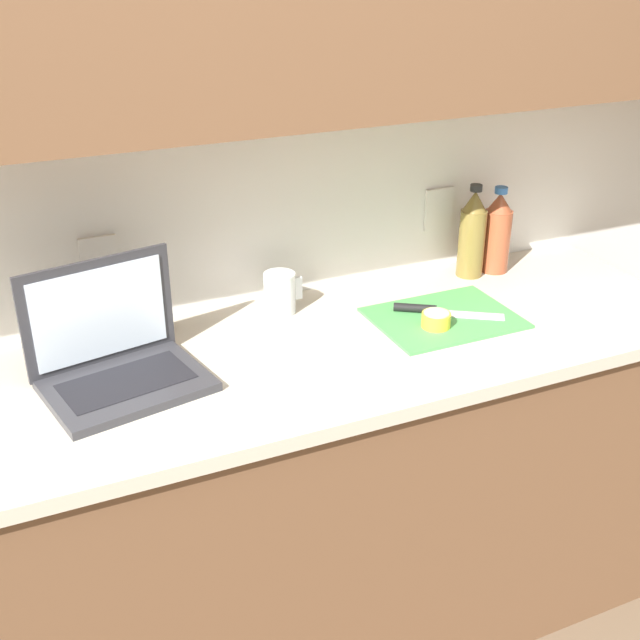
{
  "coord_description": "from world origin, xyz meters",
  "views": [
    {
      "loc": [
        -0.55,
        -1.54,
        1.81
      ],
      "look_at": [
        0.14,
        -0.01,
        0.99
      ],
      "focal_mm": 45.0,
      "sensor_mm": 36.0,
      "label": 1
    }
  ],
  "objects_px": {
    "knife": "(429,310)",
    "lemon_half_cut": "(436,320)",
    "cutting_board": "(444,318)",
    "bottle_oil_tall": "(497,233)",
    "laptop": "(116,356)",
    "measuring_cup": "(280,293)",
    "bottle_green_soda": "(472,235)"
  },
  "relations": [
    {
      "from": "knife",
      "to": "lemon_half_cut",
      "type": "xyz_separation_m",
      "value": [
        -0.03,
        -0.07,
        0.01
      ]
    },
    {
      "from": "cutting_board",
      "to": "lemon_half_cut",
      "type": "relative_size",
      "value": 4.95
    },
    {
      "from": "knife",
      "to": "bottle_oil_tall",
      "type": "bearing_deg",
      "value": 62.6
    },
    {
      "from": "laptop",
      "to": "measuring_cup",
      "type": "bearing_deg",
      "value": 10.37
    },
    {
      "from": "cutting_board",
      "to": "measuring_cup",
      "type": "distance_m",
      "value": 0.43
    },
    {
      "from": "knife",
      "to": "bottle_oil_tall",
      "type": "height_order",
      "value": "bottle_oil_tall"
    },
    {
      "from": "knife",
      "to": "cutting_board",
      "type": "bearing_deg",
      "value": -21.81
    },
    {
      "from": "lemon_half_cut",
      "to": "cutting_board",
      "type": "bearing_deg",
      "value": 38.47
    },
    {
      "from": "cutting_board",
      "to": "bottle_green_soda",
      "type": "bearing_deg",
      "value": 44.85
    },
    {
      "from": "measuring_cup",
      "to": "cutting_board",
      "type": "bearing_deg",
      "value": -30.4
    },
    {
      "from": "cutting_board",
      "to": "bottle_oil_tall",
      "type": "distance_m",
      "value": 0.4
    },
    {
      "from": "bottle_oil_tall",
      "to": "measuring_cup",
      "type": "relative_size",
      "value": 2.32
    },
    {
      "from": "bottle_green_soda",
      "to": "measuring_cup",
      "type": "relative_size",
      "value": 2.48
    },
    {
      "from": "cutting_board",
      "to": "measuring_cup",
      "type": "height_order",
      "value": "measuring_cup"
    },
    {
      "from": "bottle_green_soda",
      "to": "knife",
      "type": "bearing_deg",
      "value": -142.82
    },
    {
      "from": "lemon_half_cut",
      "to": "measuring_cup",
      "type": "xyz_separation_m",
      "value": [
        -0.32,
        0.25,
        0.03
      ]
    },
    {
      "from": "bottle_green_soda",
      "to": "bottle_oil_tall",
      "type": "relative_size",
      "value": 1.07
    },
    {
      "from": "laptop",
      "to": "cutting_board",
      "type": "distance_m",
      "value": 0.83
    },
    {
      "from": "lemon_half_cut",
      "to": "bottle_oil_tall",
      "type": "bearing_deg",
      "value": 36.13
    },
    {
      "from": "knife",
      "to": "bottle_oil_tall",
      "type": "relative_size",
      "value": 1.0
    },
    {
      "from": "knife",
      "to": "measuring_cup",
      "type": "relative_size",
      "value": 2.34
    },
    {
      "from": "lemon_half_cut",
      "to": "bottle_green_soda",
      "type": "bearing_deg",
      "value": 43.78
    },
    {
      "from": "lemon_half_cut",
      "to": "bottle_green_soda",
      "type": "xyz_separation_m",
      "value": [
        0.27,
        0.26,
        0.1
      ]
    },
    {
      "from": "cutting_board",
      "to": "knife",
      "type": "bearing_deg",
      "value": 125.0
    },
    {
      "from": "cutting_board",
      "to": "knife",
      "type": "height_order",
      "value": "knife"
    },
    {
      "from": "knife",
      "to": "measuring_cup",
      "type": "xyz_separation_m",
      "value": [
        -0.34,
        0.18,
        0.04
      ]
    },
    {
      "from": "lemon_half_cut",
      "to": "bottle_oil_tall",
      "type": "distance_m",
      "value": 0.45
    },
    {
      "from": "lemon_half_cut",
      "to": "bottle_green_soda",
      "type": "distance_m",
      "value": 0.39
    },
    {
      "from": "cutting_board",
      "to": "bottle_green_soda",
      "type": "distance_m",
      "value": 0.34
    },
    {
      "from": "laptop",
      "to": "measuring_cup",
      "type": "distance_m",
      "value": 0.49
    },
    {
      "from": "cutting_board",
      "to": "bottle_oil_tall",
      "type": "height_order",
      "value": "bottle_oil_tall"
    },
    {
      "from": "bottle_oil_tall",
      "to": "lemon_half_cut",
      "type": "bearing_deg",
      "value": -143.87
    }
  ]
}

